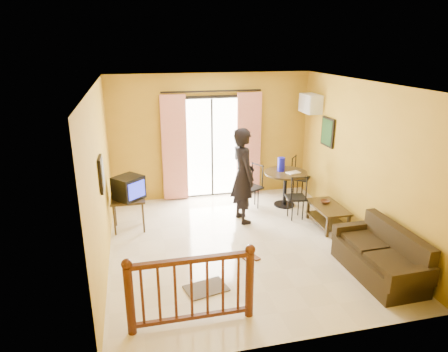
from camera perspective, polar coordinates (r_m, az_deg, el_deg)
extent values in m
plane|color=beige|center=(7.21, 2.29, -9.71)|extent=(5.00, 5.00, 0.00)
plane|color=white|center=(6.38, 2.62, 13.02)|extent=(5.00, 5.00, 0.00)
plane|color=#B78C23|center=(9.01, -1.82, 5.64)|extent=(4.50, 0.00, 4.50)
plane|color=#B78C23|center=(4.48, 11.10, -8.53)|extent=(4.50, 0.00, 4.50)
plane|color=#B78C23|center=(6.46, -17.17, -0.47)|extent=(0.00, 5.00, 5.00)
plane|color=#B78C23|center=(7.56, 19.12, 2.07)|extent=(0.00, 5.00, 5.00)
cube|color=black|center=(9.06, -1.78, 4.08)|extent=(1.34, 0.03, 2.34)
cube|color=white|center=(9.02, -1.74, 4.02)|extent=(1.20, 0.04, 2.20)
cube|color=black|center=(9.01, -1.71, 3.99)|extent=(0.04, 0.02, 2.20)
cube|color=beige|center=(8.84, -7.09, 3.91)|extent=(0.55, 0.08, 2.35)
cube|color=beige|center=(9.17, 3.55, 4.55)|extent=(0.55, 0.08, 2.35)
cylinder|color=black|center=(8.74, -1.75, 12.03)|extent=(2.20, 0.04, 0.04)
cube|color=black|center=(7.73, -13.58, -3.29)|extent=(0.63, 0.52, 0.04)
cylinder|color=black|center=(7.66, -15.37, -6.11)|extent=(0.04, 0.04, 0.61)
cylinder|color=black|center=(7.65, -11.44, -5.84)|extent=(0.04, 0.04, 0.61)
cylinder|color=black|center=(8.04, -15.29, -4.89)|extent=(0.04, 0.04, 0.61)
cylinder|color=black|center=(8.03, -11.56, -4.63)|extent=(0.04, 0.04, 0.61)
cube|color=black|center=(7.64, -13.49, -1.63)|extent=(0.65, 0.64, 0.43)
cube|color=#242CD9|center=(7.48, -12.36, -1.97)|extent=(0.30, 0.27, 0.31)
cube|color=black|center=(6.22, -17.12, 0.27)|extent=(0.04, 0.42, 0.52)
cube|color=#4E4C43|center=(6.22, -16.89, 0.29)|extent=(0.01, 0.34, 0.44)
cylinder|color=black|center=(8.67, 8.81, 0.45)|extent=(0.92, 0.92, 0.04)
cylinder|color=black|center=(8.79, 8.69, -1.88)|extent=(0.08, 0.08, 0.75)
cylinder|color=black|center=(8.93, 8.58, -4.04)|extent=(0.45, 0.45, 0.03)
cylinder|color=#1314B8|center=(8.68, 8.18, 1.67)|extent=(0.16, 0.16, 0.30)
cube|color=#F1DDCD|center=(8.62, 9.87, 0.49)|extent=(0.32, 0.25, 0.02)
cube|color=white|center=(9.01, 12.27, 10.09)|extent=(0.30, 0.60, 0.40)
cube|color=gray|center=(8.95, 11.39, 10.09)|extent=(0.02, 0.56, 0.36)
cube|color=black|center=(8.58, 14.60, 6.10)|extent=(0.04, 0.50, 0.60)
cube|color=black|center=(8.57, 14.45, 6.09)|extent=(0.01, 0.42, 0.52)
cube|color=black|center=(7.96, 14.66, -4.29)|extent=(0.53, 0.95, 0.04)
cube|color=black|center=(8.07, 14.50, -6.10)|extent=(0.49, 0.91, 0.03)
cube|color=black|center=(7.61, 14.56, -7.05)|extent=(0.05, 0.05, 0.40)
cube|color=black|center=(7.81, 17.35, -6.64)|extent=(0.05, 0.05, 0.40)
cube|color=black|center=(8.30, 11.91, -4.64)|extent=(0.05, 0.05, 0.40)
cube|color=black|center=(8.48, 14.52, -4.33)|extent=(0.05, 0.05, 0.40)
imported|color=#512D1C|center=(8.06, 14.23, -3.61)|extent=(0.21, 0.21, 0.06)
cube|color=black|center=(6.69, 21.14, -11.66)|extent=(0.78, 1.51, 0.37)
cube|color=black|center=(6.69, 23.48, -8.77)|extent=(0.20, 1.50, 0.52)
cube|color=black|center=(6.10, 25.21, -13.11)|extent=(0.75, 0.17, 0.28)
cube|color=black|center=(7.13, 18.10, -7.49)|extent=(0.75, 0.17, 0.28)
cube|color=black|center=(6.33, 22.65, -11.41)|extent=(0.53, 0.62, 0.09)
cube|color=black|center=(6.80, 19.49, -8.87)|extent=(0.53, 0.62, 0.09)
imported|color=black|center=(7.78, 2.73, 0.05)|extent=(0.54, 0.75, 1.89)
cylinder|color=#471E0F|center=(5.15, -13.30, -17.02)|extent=(0.11, 0.11, 0.92)
cylinder|color=#471E0F|center=(5.31, 3.66, -15.26)|extent=(0.11, 0.11, 0.92)
sphere|color=#471E0F|center=(4.88, -13.75, -12.13)|extent=(0.13, 0.13, 0.13)
sphere|color=#471E0F|center=(5.05, 3.78, -10.45)|extent=(0.13, 0.13, 0.13)
cube|color=#471E0F|center=(4.93, -4.79, -11.90)|extent=(1.55, 0.08, 0.06)
cube|color=#471E0F|center=(5.39, -4.54, -19.44)|extent=(1.55, 0.06, 0.05)
cube|color=#524A42|center=(6.05, -2.57, -15.72)|extent=(0.67, 0.52, 0.02)
cube|color=#512D1C|center=(6.78, 3.13, -11.58)|extent=(0.18, 0.27, 0.03)
cube|color=#512D1C|center=(6.81, 4.29, -11.43)|extent=(0.18, 0.27, 0.03)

